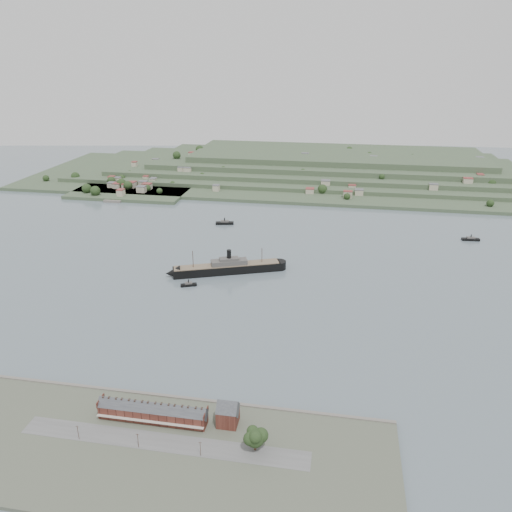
% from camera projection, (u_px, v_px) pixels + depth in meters
% --- Properties ---
extents(ground, '(1400.00, 1400.00, 0.00)m').
position_uv_depth(ground, '(241.00, 284.00, 402.37)').
color(ground, slate).
rests_on(ground, ground).
extents(near_shore, '(220.00, 80.00, 2.60)m').
position_uv_depth(near_shore, '(159.00, 451.00, 231.72)').
color(near_shore, '#4C5142').
rests_on(near_shore, ground).
extents(terrace_row, '(55.60, 9.80, 11.07)m').
position_uv_depth(terrace_row, '(153.00, 412.00, 248.20)').
color(terrace_row, '#4C231B').
rests_on(terrace_row, ground).
extents(gabled_building, '(10.40, 10.18, 14.09)m').
position_uv_depth(gabled_building, '(228.00, 413.00, 245.33)').
color(gabled_building, '#4C231B').
rests_on(gabled_building, ground).
extents(far_peninsula, '(760.00, 309.00, 30.00)m').
position_uv_depth(far_peninsula, '(311.00, 168.00, 751.77)').
color(far_peninsula, '#30462F').
rests_on(far_peninsula, ground).
extents(steamship, '(98.20, 46.30, 24.61)m').
position_uv_depth(steamship, '(224.00, 268.00, 420.11)').
color(steamship, black).
rests_on(steamship, ground).
extents(tugboat, '(13.15, 7.84, 5.75)m').
position_uv_depth(tugboat, '(189.00, 284.00, 397.50)').
color(tugboat, black).
rests_on(tugboat, ground).
extents(ferry_west, '(20.03, 9.03, 7.26)m').
position_uv_depth(ferry_west, '(225.00, 223.00, 540.90)').
color(ferry_west, black).
rests_on(ferry_west, ground).
extents(ferry_east, '(17.30, 6.10, 6.36)m').
position_uv_depth(ferry_east, '(471.00, 239.00, 494.20)').
color(ferry_east, black).
rests_on(ferry_east, ground).
extents(fig_tree, '(11.22, 9.72, 12.52)m').
position_uv_depth(fig_tree, '(256.00, 437.00, 228.02)').
color(fig_tree, '#3E291C').
rests_on(fig_tree, ground).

